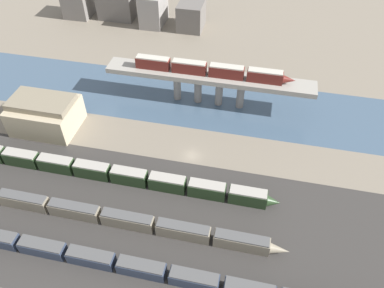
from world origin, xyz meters
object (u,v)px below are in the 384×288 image
train_on_bridge (212,70)px  train_yard_far (115,174)px  warehouse_building (45,114)px  train_yard_mid (80,211)px  train_yard_near (174,275)px

train_on_bridge → train_yard_far: size_ratio=0.58×
train_yard_far → warehouse_building: 31.14m
train_yard_mid → train_yard_far: size_ratio=1.15×
train_yard_near → train_yard_mid: (-25.42, 10.41, 0.25)m
train_yard_near → train_yard_mid: bearing=157.7°
train_on_bridge → train_yard_mid: (-22.08, -49.76, -10.38)m
warehouse_building → train_yard_near: bearing=-38.5°
train_on_bridge → warehouse_building: 50.57m
train_on_bridge → train_yard_mid: size_ratio=0.51×
train_yard_near → train_on_bridge: bearing=93.2°
train_yard_far → warehouse_building: warehouse_building is taller
train_on_bridge → train_yard_near: bearing=-86.8°
warehouse_building → train_yard_mid: bearing=-50.7°
train_yard_mid → train_on_bridge: bearing=66.1°
train_yard_far → warehouse_building: size_ratio=4.57×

